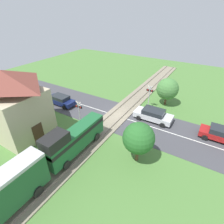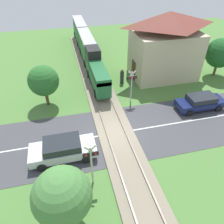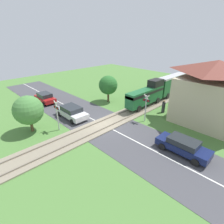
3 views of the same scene
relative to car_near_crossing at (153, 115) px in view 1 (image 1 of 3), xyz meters
name	(u,v)px [view 1 (image 1 of 3)]	position (x,y,z in m)	size (l,w,h in m)	color
ground_plane	(117,116)	(4.09, 1.44, -0.75)	(60.00, 60.00, 0.00)	#4C7A38
road_surface	(117,116)	(4.09, 1.44, -0.74)	(48.00, 6.40, 0.02)	#424247
track_bed	(117,115)	(4.09, 1.44, -0.68)	(2.80, 48.00, 0.24)	gray
car_near_crossing	(153,115)	(0.00, 0.00, 0.00)	(4.45, 2.01, 1.42)	silver
car_far_side	(61,100)	(12.23, 2.88, -0.03)	(4.31, 1.79, 1.34)	#141E4C
car_behind_queue	(220,134)	(-7.02, 0.00, -0.01)	(3.82, 1.81, 1.40)	#A81919
crossing_signal_west_approach	(149,94)	(1.60, -2.56, 1.29)	(0.90, 0.18, 3.19)	#B7B7B7
crossing_signal_east_approach	(79,111)	(6.57, 5.44, 1.29)	(0.90, 0.18, 3.19)	#B7B7B7
station_building	(11,105)	(11.58, 9.68, 2.58)	(7.26, 5.12, 6.85)	#C6B793
pedestrian_by_station	(54,138)	(6.74, 9.08, -0.01)	(0.40, 0.40, 1.63)	#333338
tree_roadside_hedge	(139,138)	(-1.00, 6.84, 1.69)	(2.67, 2.67, 3.79)	brown
tree_beyond_track	(167,89)	(-0.10, -4.63, 1.57)	(2.87, 2.87, 3.77)	brown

